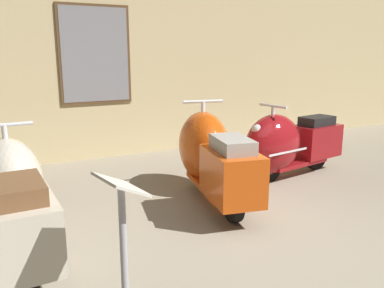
% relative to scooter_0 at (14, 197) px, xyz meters
% --- Properties ---
extents(ground_plane, '(60.00, 60.00, 0.00)m').
position_rel_scooter_0_xyz_m(ground_plane, '(2.16, -1.21, -0.49)').
color(ground_plane, gray).
extents(showroom_back_wall, '(18.00, 0.63, 3.40)m').
position_rel_scooter_0_xyz_m(showroom_back_wall, '(2.00, 2.86, 1.20)').
color(showroom_back_wall, '#CCB784').
rests_on(showroom_back_wall, ground).
extents(scooter_0, '(0.59, 1.78, 1.08)m').
position_rel_scooter_0_xyz_m(scooter_0, '(0.00, 0.00, 0.00)').
color(scooter_0, black).
rests_on(scooter_0, ground).
extents(scooter_1, '(0.91, 1.91, 1.13)m').
position_rel_scooter_0_xyz_m(scooter_1, '(2.16, 0.37, 0.02)').
color(scooter_1, black).
rests_on(scooter_1, ground).
extents(scooter_2, '(1.74, 0.71, 1.03)m').
position_rel_scooter_0_xyz_m(scooter_2, '(3.47, 0.56, -0.02)').
color(scooter_2, black).
rests_on(scooter_2, ground).
extents(info_stanchion, '(0.28, 0.35, 1.02)m').
position_rel_scooter_0_xyz_m(info_stanchion, '(0.49, -1.44, -0.07)').
color(info_stanchion, '#333338').
rests_on(info_stanchion, ground).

